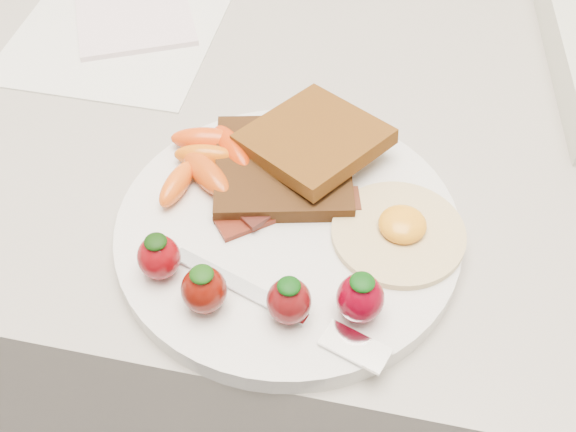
# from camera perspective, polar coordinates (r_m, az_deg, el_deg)

# --- Properties ---
(counter) EXTENTS (2.00, 0.60, 0.90)m
(counter) POSITION_cam_1_polar(r_m,az_deg,el_deg) (1.04, 3.23, -10.39)
(counter) COLOR gray
(counter) RESTS_ON ground
(plate) EXTENTS (0.27, 0.27, 0.02)m
(plate) POSITION_cam_1_polar(r_m,az_deg,el_deg) (0.57, 0.00, -1.24)
(plate) COLOR silver
(plate) RESTS_ON counter
(toast_lower) EXTENTS (0.13, 0.13, 0.01)m
(toast_lower) POSITION_cam_1_polar(r_m,az_deg,el_deg) (0.59, -0.40, 3.93)
(toast_lower) COLOR black
(toast_lower) RESTS_ON plate
(toast_upper) EXTENTS (0.14, 0.14, 0.02)m
(toast_upper) POSITION_cam_1_polar(r_m,az_deg,el_deg) (0.60, 2.05, 6.09)
(toast_upper) COLOR #46230C
(toast_upper) RESTS_ON toast_lower
(fried_egg) EXTENTS (0.13, 0.13, 0.02)m
(fried_egg) POSITION_cam_1_polar(r_m,az_deg,el_deg) (0.56, 8.80, -1.15)
(fried_egg) COLOR beige
(fried_egg) RESTS_ON plate
(bacon_strips) EXTENTS (0.11, 0.11, 0.01)m
(bacon_strips) POSITION_cam_1_polar(r_m,az_deg,el_deg) (0.57, 0.01, 1.29)
(bacon_strips) COLOR #3A0C08
(bacon_strips) RESTS_ON plate
(baby_carrots) EXTENTS (0.08, 0.10, 0.02)m
(baby_carrots) POSITION_cam_1_polar(r_m,az_deg,el_deg) (0.60, -6.39, 4.51)
(baby_carrots) COLOR #D75E0B
(baby_carrots) RESTS_ON plate
(strawberries) EXTENTS (0.18, 0.05, 0.04)m
(strawberries) POSITION_cam_1_polar(r_m,az_deg,el_deg) (0.50, -2.59, -5.55)
(strawberries) COLOR maroon
(strawberries) RESTS_ON plate
(fork) EXTENTS (0.17, 0.07, 0.00)m
(fork) POSITION_cam_1_polar(r_m,az_deg,el_deg) (0.51, 0.18, -7.62)
(fork) COLOR silver
(fork) RESTS_ON plate
(paper_sheet) EXTENTS (0.20, 0.27, 0.00)m
(paper_sheet) POSITION_cam_1_polar(r_m,az_deg,el_deg) (0.82, -12.68, 15.10)
(paper_sheet) COLOR white
(paper_sheet) RESTS_ON counter
(notepad) EXTENTS (0.18, 0.21, 0.01)m
(notepad) POSITION_cam_1_polar(r_m,az_deg,el_deg) (0.83, -12.22, 16.05)
(notepad) COLOR silver
(notepad) RESTS_ON paper_sheet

